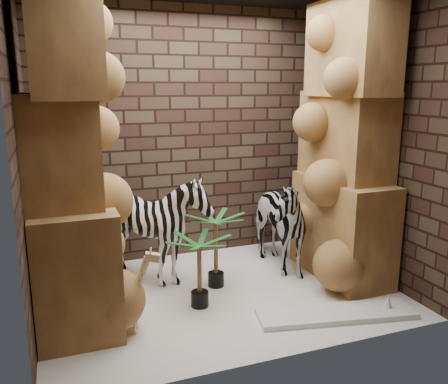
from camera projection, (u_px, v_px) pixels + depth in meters
name	position (u px, v px, depth m)	size (l,w,h in m)	color
floor	(221.00, 293.00, 4.76)	(3.50, 3.50, 0.00)	white
wall_back	(185.00, 135.00, 5.56)	(3.50, 3.50, 0.00)	black
wall_front	(281.00, 170.00, 3.28)	(3.50, 3.50, 0.00)	black
wall_left	(22.00, 158.00, 3.83)	(3.00, 3.00, 0.00)	black
wall_right	(372.00, 141.00, 5.01)	(3.00, 3.00, 0.00)	black
rock_pillar_left	(67.00, 156.00, 3.95)	(0.68, 1.30, 3.00)	#B78C46
rock_pillar_right	(347.00, 142.00, 4.90)	(0.58, 1.25, 3.00)	#B78C46
zebra_right	(273.00, 214.00, 5.30)	(0.59, 1.10, 1.30)	white
zebra_left	(158.00, 233.00, 4.91)	(0.98, 1.22, 1.10)	white
giraffe_toy	(122.00, 290.00, 3.93)	(0.40, 0.13, 0.78)	beige
palm_front	(216.00, 250.00, 4.84)	(0.36, 0.36, 0.81)	#154C11
palm_back	(199.00, 271.00, 4.40)	(0.36, 0.36, 0.71)	#154C11
surfboard	(336.00, 314.00, 4.28)	(1.46, 0.36, 0.05)	white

